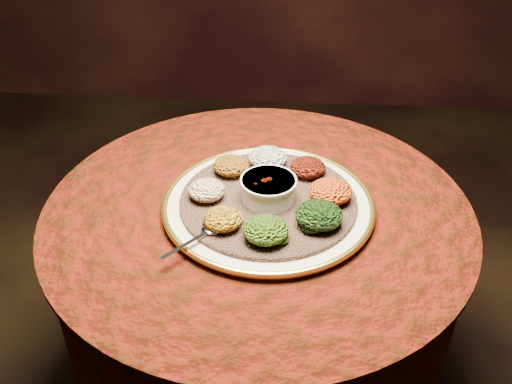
{
  "coord_description": "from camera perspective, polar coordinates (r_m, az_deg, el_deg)",
  "views": [
    {
      "loc": [
        0.07,
        -1.02,
        1.5
      ],
      "look_at": [
        -0.01,
        0.02,
        0.76
      ],
      "focal_mm": 40.0,
      "sensor_mm": 36.0,
      "label": 1
    }
  ],
  "objects": [
    {
      "name": "portion_mixveg",
      "position": [
        1.13,
        0.98,
        -3.8
      ],
      "size": [
        0.09,
        0.09,
        0.04
      ],
      "primitive_type": "ellipsoid",
      "color": "#A8460A",
      "rests_on": "injera"
    },
    {
      "name": "portion_shiro",
      "position": [
        1.33,
        -2.53,
        2.67
      ],
      "size": [
        0.08,
        0.08,
        0.04
      ],
      "primitive_type": "ellipsoid",
      "color": "#965012",
      "rests_on": "injera"
    },
    {
      "name": "portion_tikil",
      "position": [
        1.25,
        7.46,
        0.06
      ],
      "size": [
        0.09,
        0.09,
        0.04
      ],
      "primitive_type": "ellipsoid",
      "color": "#B9780F",
      "rests_on": "injera"
    },
    {
      "name": "spoon",
      "position": [
        1.16,
        -4.96,
        -4.05
      ],
      "size": [
        0.11,
        0.11,
        0.01
      ],
      "rotation": [
        0.0,
        0.0,
        -2.3
      ],
      "color": "silver",
      "rests_on": "injera"
    },
    {
      "name": "portion_timatim",
      "position": [
        1.25,
        -4.95,
        0.19
      ],
      "size": [
        0.08,
        0.08,
        0.04
      ],
      "primitive_type": "ellipsoid",
      "color": "maroon",
      "rests_on": "injera"
    },
    {
      "name": "stew_bowl",
      "position": [
        1.24,
        1.25,
        0.42
      ],
      "size": [
        0.12,
        0.12,
        0.05
      ],
      "color": "silver",
      "rests_on": "injera"
    },
    {
      "name": "portion_ayib",
      "position": [
        1.35,
        1.18,
        3.45
      ],
      "size": [
        0.09,
        0.09,
        0.04
      ],
      "primitive_type": "ellipsoid",
      "color": "silver",
      "rests_on": "injera"
    },
    {
      "name": "platter",
      "position": [
        1.26,
        1.23,
        -1.27
      ],
      "size": [
        0.57,
        0.57,
        0.02
      ],
      "rotation": [
        0.0,
        0.0,
        0.33
      ],
      "color": "beige",
      "rests_on": "table"
    },
    {
      "name": "portion_kik",
      "position": [
        1.17,
        -3.33,
        -2.72
      ],
      "size": [
        0.08,
        0.08,
        0.04
      ],
      "primitive_type": "ellipsoid",
      "color": "#B98710",
      "rests_on": "injera"
    },
    {
      "name": "portion_gomen",
      "position": [
        1.17,
        6.3,
        -2.31
      ],
      "size": [
        0.1,
        0.09,
        0.05
      ],
      "primitive_type": "ellipsoid",
      "color": "black",
      "rests_on": "injera"
    },
    {
      "name": "portion_kitfo",
      "position": [
        1.33,
        5.19,
        2.5
      ],
      "size": [
        0.08,
        0.08,
        0.04
      ],
      "primitive_type": "ellipsoid",
      "color": "black",
      "rests_on": "injera"
    },
    {
      "name": "table",
      "position": [
        1.39,
        0.16,
        -7.39
      ],
      "size": [
        0.96,
        0.96,
        0.73
      ],
      "color": "black",
      "rests_on": "ground"
    },
    {
      "name": "injera",
      "position": [
        1.26,
        1.23,
        -0.88
      ],
      "size": [
        0.46,
        0.46,
        0.01
      ],
      "primitive_type": "cylinder",
      "rotation": [
        0.0,
        0.0,
        0.21
      ],
      "color": "brown",
      "rests_on": "platter"
    }
  ]
}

